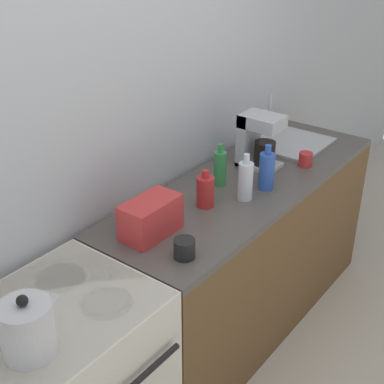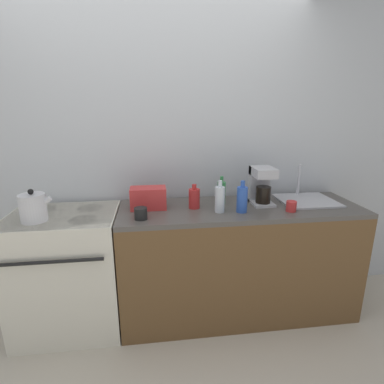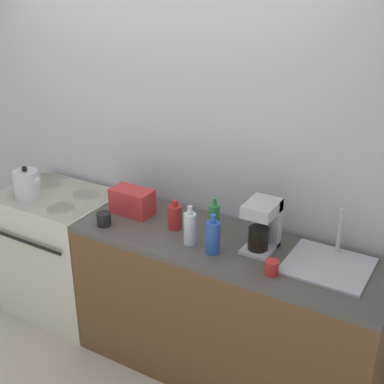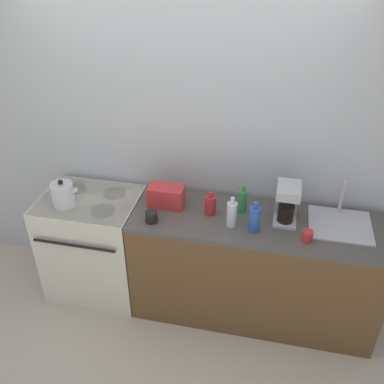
{
  "view_description": "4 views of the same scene",
  "coord_description": "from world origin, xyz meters",
  "px_view_note": "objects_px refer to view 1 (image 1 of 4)",
  "views": [
    {
      "loc": [
        -1.52,
        -1.0,
        2.19
      ],
      "look_at": [
        0.21,
        0.33,
        1.05
      ],
      "focal_mm": 50.0,
      "sensor_mm": 36.0,
      "label": 1
    },
    {
      "loc": [
        0.0,
        -1.85,
        1.68
      ],
      "look_at": [
        0.3,
        0.4,
        1.04
      ],
      "focal_mm": 28.0,
      "sensor_mm": 36.0,
      "label": 2
    },
    {
      "loc": [
        1.87,
        -2.12,
        2.49
      ],
      "look_at": [
        0.39,
        0.38,
        1.17
      ],
      "focal_mm": 50.0,
      "sensor_mm": 36.0,
      "label": 3
    },
    {
      "loc": [
        0.73,
        -2.26,
        2.82
      ],
      "look_at": [
        0.16,
        0.32,
        1.1
      ],
      "focal_mm": 40.0,
      "sensor_mm": 36.0,
      "label": 4
    }
  ],
  "objects_px": {
    "coffee_maker": "(257,138)",
    "cup_red": "(306,159)",
    "toaster": "(151,217)",
    "bottle_green": "(220,168)",
    "kettle": "(28,329)",
    "bottle_red": "(205,191)",
    "bottle_clear": "(245,181)",
    "bottle_blue": "(267,171)",
    "cup_black": "(184,249)"
  },
  "relations": [
    {
      "from": "coffee_maker",
      "to": "cup_red",
      "type": "relative_size",
      "value": 3.81
    },
    {
      "from": "kettle",
      "to": "bottle_red",
      "type": "xyz_separation_m",
      "value": [
        1.12,
        0.13,
        -0.02
      ]
    },
    {
      "from": "toaster",
      "to": "cup_red",
      "type": "bearing_deg",
      "value": -11.1
    },
    {
      "from": "toaster",
      "to": "bottle_green",
      "type": "height_order",
      "value": "bottle_green"
    },
    {
      "from": "bottle_green",
      "to": "bottle_red",
      "type": "relative_size",
      "value": 1.2
    },
    {
      "from": "toaster",
      "to": "bottle_green",
      "type": "distance_m",
      "value": 0.58
    },
    {
      "from": "bottle_blue",
      "to": "kettle",
      "type": "bearing_deg",
      "value": 179.81
    },
    {
      "from": "bottle_green",
      "to": "bottle_blue",
      "type": "distance_m",
      "value": 0.24
    },
    {
      "from": "cup_red",
      "to": "cup_black",
      "type": "bearing_deg",
      "value": -179.02
    },
    {
      "from": "toaster",
      "to": "cup_black",
      "type": "xyz_separation_m",
      "value": [
        -0.05,
        -0.23,
        -0.04
      ]
    },
    {
      "from": "cup_black",
      "to": "cup_red",
      "type": "xyz_separation_m",
      "value": [
        1.11,
        0.02,
        -0.0
      ]
    },
    {
      "from": "toaster",
      "to": "coffee_maker",
      "type": "height_order",
      "value": "coffee_maker"
    },
    {
      "from": "coffee_maker",
      "to": "bottle_blue",
      "type": "bearing_deg",
      "value": -138.54
    },
    {
      "from": "bottle_blue",
      "to": "toaster",
      "type": "bearing_deg",
      "value": 165.85
    },
    {
      "from": "bottle_blue",
      "to": "cup_red",
      "type": "relative_size",
      "value": 3.05
    },
    {
      "from": "cup_red",
      "to": "coffee_maker",
      "type": "bearing_deg",
      "value": 124.97
    },
    {
      "from": "kettle",
      "to": "coffee_maker",
      "type": "bearing_deg",
      "value": 6.31
    },
    {
      "from": "kettle",
      "to": "bottle_red",
      "type": "distance_m",
      "value": 1.13
    },
    {
      "from": "kettle",
      "to": "bottle_green",
      "type": "relative_size",
      "value": 1.01
    },
    {
      "from": "cup_black",
      "to": "bottle_green",
      "type": "bearing_deg",
      "value": 22.78
    },
    {
      "from": "bottle_blue",
      "to": "bottle_red",
      "type": "distance_m",
      "value": 0.36
    },
    {
      "from": "bottle_red",
      "to": "bottle_green",
      "type": "bearing_deg",
      "value": 18.2
    },
    {
      "from": "kettle",
      "to": "cup_black",
      "type": "xyz_separation_m",
      "value": [
        0.72,
        -0.06,
        -0.06
      ]
    },
    {
      "from": "kettle",
      "to": "coffee_maker",
      "type": "height_order",
      "value": "coffee_maker"
    },
    {
      "from": "bottle_clear",
      "to": "bottle_red",
      "type": "xyz_separation_m",
      "value": [
        -0.17,
        0.11,
        -0.02
      ]
    },
    {
      "from": "toaster",
      "to": "coffee_maker",
      "type": "bearing_deg",
      "value": 1.05
    },
    {
      "from": "toaster",
      "to": "bottle_clear",
      "type": "bearing_deg",
      "value": -16.01
    },
    {
      "from": "bottle_red",
      "to": "cup_red",
      "type": "relative_size",
      "value": 2.41
    },
    {
      "from": "coffee_maker",
      "to": "cup_black",
      "type": "relative_size",
      "value": 3.3
    },
    {
      "from": "bottle_blue",
      "to": "cup_red",
      "type": "bearing_deg",
      "value": -5.31
    },
    {
      "from": "bottle_clear",
      "to": "bottle_blue",
      "type": "bearing_deg",
      "value": -7.97
    },
    {
      "from": "bottle_clear",
      "to": "bottle_red",
      "type": "height_order",
      "value": "bottle_clear"
    },
    {
      "from": "kettle",
      "to": "bottle_blue",
      "type": "relative_size",
      "value": 0.96
    },
    {
      "from": "coffee_maker",
      "to": "cup_red",
      "type": "xyz_separation_m",
      "value": [
        0.16,
        -0.22,
        -0.12
      ]
    },
    {
      "from": "cup_red",
      "to": "kettle",
      "type": "bearing_deg",
      "value": 178.77
    },
    {
      "from": "bottle_clear",
      "to": "cup_black",
      "type": "height_order",
      "value": "bottle_clear"
    },
    {
      "from": "coffee_maker",
      "to": "cup_black",
      "type": "bearing_deg",
      "value": -165.69
    },
    {
      "from": "kettle",
      "to": "bottle_red",
      "type": "bearing_deg",
      "value": 6.68
    },
    {
      "from": "coffee_maker",
      "to": "bottle_green",
      "type": "relative_size",
      "value": 1.31
    },
    {
      "from": "bottle_blue",
      "to": "cup_red",
      "type": "height_order",
      "value": "bottle_blue"
    },
    {
      "from": "toaster",
      "to": "bottle_green",
      "type": "xyz_separation_m",
      "value": [
        0.58,
        0.04,
        0.01
      ]
    },
    {
      "from": "bottle_green",
      "to": "bottle_blue",
      "type": "height_order",
      "value": "bottle_blue"
    },
    {
      "from": "kettle",
      "to": "cup_black",
      "type": "bearing_deg",
      "value": -4.64
    },
    {
      "from": "toaster",
      "to": "bottle_blue",
      "type": "bearing_deg",
      "value": -14.15
    },
    {
      "from": "cup_black",
      "to": "cup_red",
      "type": "distance_m",
      "value": 1.11
    },
    {
      "from": "bottle_blue",
      "to": "cup_black",
      "type": "height_order",
      "value": "bottle_blue"
    },
    {
      "from": "toaster",
      "to": "coffee_maker",
      "type": "xyz_separation_m",
      "value": [
        0.9,
        0.02,
        0.07
      ]
    },
    {
      "from": "bottle_green",
      "to": "kettle",
      "type": "bearing_deg",
      "value": -171.29
    },
    {
      "from": "toaster",
      "to": "bottle_green",
      "type": "relative_size",
      "value": 1.2
    },
    {
      "from": "bottle_green",
      "to": "bottle_clear",
      "type": "xyz_separation_m",
      "value": [
        -0.06,
        -0.19,
        0.01
      ]
    }
  ]
}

